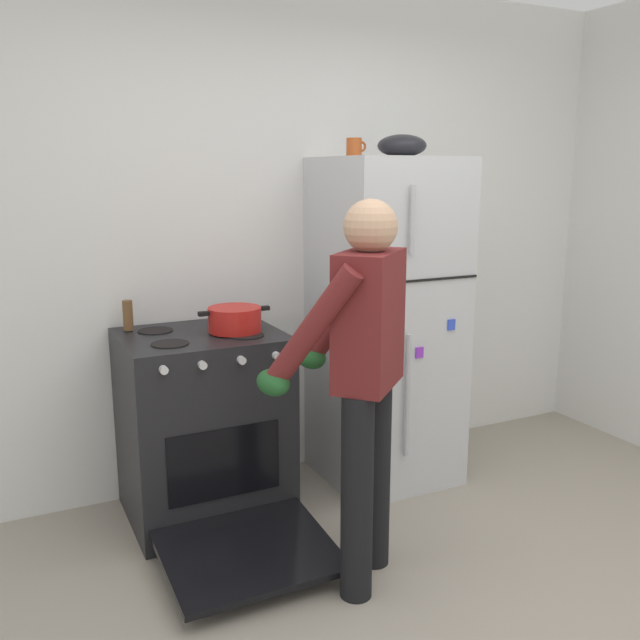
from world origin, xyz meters
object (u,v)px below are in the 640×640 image
object	(u,v)px
stove_range	(205,428)
person_cook	(361,363)
red_pot	(235,319)
coffee_mug	(354,147)
mixing_bowl	(402,146)
refrigerator	(385,323)
pepper_mill	(128,315)

from	to	relation	value
stove_range	person_cook	world-z (taller)	person_cook
red_pot	coffee_mug	distance (m)	1.09
coffee_mug	mixing_bowl	world-z (taller)	mixing_bowl
refrigerator	red_pot	size ratio (longest dim) A/B	4.96
refrigerator	red_pot	distance (m)	0.89
person_cook	pepper_mill	world-z (taller)	person_cook
person_cook	mixing_bowl	xyz separation A→B (m)	(0.71, 0.84, 0.88)
red_pot	pepper_mill	bearing A→B (deg)	151.48
refrigerator	pepper_mill	size ratio (longest dim) A/B	11.99
refrigerator	red_pot	xyz separation A→B (m)	(-0.89, -0.05, 0.11)
refrigerator	stove_range	bearing A→B (deg)	-179.02
pepper_mill	coffee_mug	bearing A→B (deg)	-7.32
coffee_mug	stove_range	bearing A→B (deg)	-175.51
person_cook	coffee_mug	distance (m)	1.33
stove_range	mixing_bowl	bearing A→B (deg)	0.92
person_cook	coffee_mug	xyz separation A→B (m)	(0.45, 0.89, 0.87)
red_pot	coffee_mug	world-z (taller)	coffee_mug
person_cook	pepper_mill	bearing A→B (deg)	124.37
refrigerator	mixing_bowl	distance (m)	0.95
person_cook	mixing_bowl	size ratio (longest dim) A/B	6.20
person_cook	mixing_bowl	world-z (taller)	mixing_bowl
person_cook	coffee_mug	size ratio (longest dim) A/B	14.28
person_cook	red_pot	xyz separation A→B (m)	(-0.25, 0.79, 0.05)
stove_range	red_pot	bearing A→B (deg)	-11.26
stove_range	person_cook	bearing A→B (deg)	-63.37
person_cook	mixing_bowl	distance (m)	1.41
stove_range	pepper_mill	world-z (taller)	pepper_mill
stove_range	red_pot	world-z (taller)	red_pot
coffee_mug	mixing_bowl	size ratio (longest dim) A/B	0.43
refrigerator	person_cook	xyz separation A→B (m)	(-0.63, -0.84, 0.06)
refrigerator	red_pot	bearing A→B (deg)	-176.79
person_cook	red_pot	distance (m)	0.84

